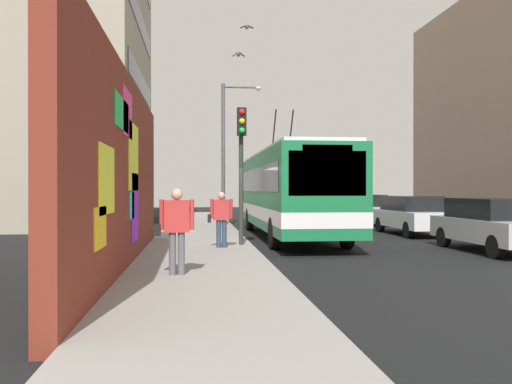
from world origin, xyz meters
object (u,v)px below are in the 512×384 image
(parked_car_silver, at_px, (493,224))
(pedestrian_at_curb, at_px, (221,215))
(street_lamp, at_px, (228,144))
(pedestrian_near_wall, at_px, (176,224))
(traffic_light, at_px, (241,152))
(city_bus, at_px, (289,190))
(parked_car_white, at_px, (411,214))
(parked_car_champagne, at_px, (365,209))

(parked_car_silver, bearing_deg, pedestrian_at_curb, 85.05)
(street_lamp, bearing_deg, pedestrian_near_wall, 172.84)
(pedestrian_at_curb, height_order, traffic_light, traffic_light)
(city_bus, bearing_deg, parked_car_silver, -134.98)
(parked_car_white, xyz_separation_m, parked_car_champagne, (6.18, 0.00, -0.00))
(city_bus, bearing_deg, pedestrian_near_wall, 157.67)
(pedestrian_at_curb, relative_size, traffic_light, 0.39)
(parked_car_silver, relative_size, parked_car_white, 0.96)
(traffic_light, bearing_deg, parked_car_silver, -100.34)
(traffic_light, height_order, street_lamp, street_lamp)
(street_lamp, bearing_deg, parked_car_champagne, -76.25)
(parked_car_silver, distance_m, parked_car_white, 6.18)
(parked_car_white, bearing_deg, parked_car_silver, 180.00)
(traffic_light, bearing_deg, pedestrian_at_curb, 134.94)
(pedestrian_near_wall, distance_m, pedestrian_at_curb, 5.14)
(traffic_light, xyz_separation_m, street_lamp, (9.25, -0.11, 1.04))
(parked_car_champagne, height_order, street_lamp, street_lamp)
(pedestrian_at_curb, xyz_separation_m, street_lamp, (9.89, -0.76, 2.92))
(parked_car_white, distance_m, traffic_light, 9.06)
(city_bus, height_order, traffic_light, city_bus)
(parked_car_champagne, distance_m, pedestrian_near_wall, 19.01)
(parked_car_silver, xyz_separation_m, parked_car_white, (6.18, 0.00, -0.00))
(parked_car_silver, distance_m, parked_car_champagne, 12.36)
(pedestrian_near_wall, bearing_deg, parked_car_white, -40.93)
(city_bus, relative_size, parked_car_champagne, 2.91)
(parked_car_silver, bearing_deg, traffic_light, 79.66)
(city_bus, xyz_separation_m, pedestrian_at_curb, (-4.50, 2.80, -0.73))
(pedestrian_near_wall, relative_size, traffic_light, 0.41)
(parked_car_white, distance_m, pedestrian_at_curb, 9.71)
(pedestrian_near_wall, xyz_separation_m, pedestrian_at_curb, (5.02, -1.11, -0.06))
(pedestrian_at_curb, bearing_deg, pedestrian_near_wall, 167.51)
(parked_car_white, xyz_separation_m, pedestrian_at_curb, (-5.49, 8.00, 0.26))
(pedestrian_near_wall, relative_size, street_lamp, 0.25)
(parked_car_white, relative_size, parked_car_champagne, 1.15)
(parked_car_silver, xyz_separation_m, parked_car_champagne, (12.36, 0.00, -0.00))
(parked_car_silver, height_order, pedestrian_near_wall, pedestrian_near_wall)
(parked_car_white, height_order, pedestrian_near_wall, pedestrian_near_wall)
(parked_car_silver, height_order, parked_car_champagne, same)
(city_bus, relative_size, street_lamp, 1.81)
(pedestrian_near_wall, bearing_deg, traffic_light, -17.26)
(city_bus, distance_m, parked_car_champagne, 8.91)
(parked_car_silver, bearing_deg, street_lamp, 34.36)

